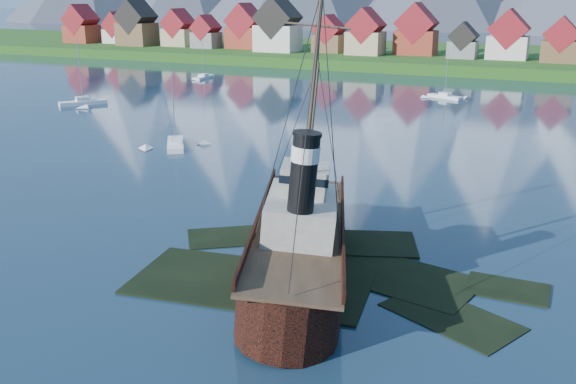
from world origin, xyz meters
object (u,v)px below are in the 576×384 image
at_px(sailboat_a, 175,145).
at_px(sailboat_c, 445,97).
at_px(tugboat_wreck, 303,237).
at_px(sailboat_f, 203,78).
at_px(sailboat_b, 83,103).

height_order(sailboat_a, sailboat_c, sailboat_a).
height_order(tugboat_wreck, sailboat_f, tugboat_wreck).
height_order(sailboat_b, sailboat_f, sailboat_b).
bearing_deg(sailboat_f, sailboat_a, -65.63).
bearing_deg(sailboat_a, sailboat_c, 32.48).
bearing_deg(sailboat_b, sailboat_f, 126.36).
bearing_deg(sailboat_c, tugboat_wreck, -152.74).
bearing_deg(tugboat_wreck, sailboat_a, 116.38).
xyz_separation_m(sailboat_c, sailboat_f, (-63.14, 6.64, -0.00)).
bearing_deg(sailboat_f, tugboat_wreck, -58.91).
distance_m(tugboat_wreck, sailboat_a, 46.49).
xyz_separation_m(sailboat_b, sailboat_f, (0.36, 44.43, -0.09)).
distance_m(tugboat_wreck, sailboat_f, 121.41).
height_order(sailboat_a, sailboat_f, sailboat_a).
xyz_separation_m(sailboat_a, sailboat_f, (-36.56, 67.03, -0.02)).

